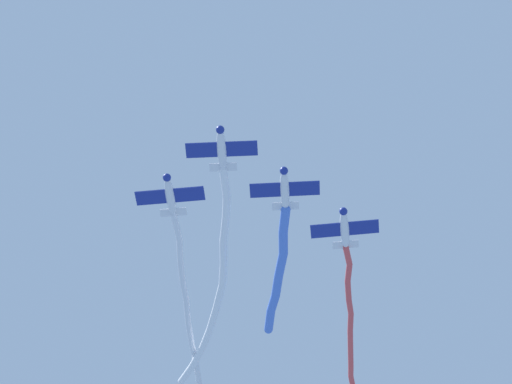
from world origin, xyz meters
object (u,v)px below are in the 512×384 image
Objects in this scene: airplane_lead at (222,149)px; airplane_left_wing at (285,189)px; airplane_right_wing at (170,195)px; airplane_slot at (345,228)px.

airplane_lead is 1.00× the size of airplane_left_wing.
airplane_right_wing is 17.54m from airplane_slot.
airplane_right_wing reaches higher than airplane_slot.
airplane_left_wing is 0.98× the size of airplane_slot.
airplane_slot is (-4.84, -14.26, -0.30)m from airplane_lead.
airplane_right_wing is 1.00× the size of airplane_slot.
airplane_left_wing is 7.53m from airplane_slot.
airplane_right_wing reaches higher than airplane_lead.
airplane_left_wing is 11.20m from airplane_right_wing.
airplane_lead is at bearing 48.84° from airplane_right_wing.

